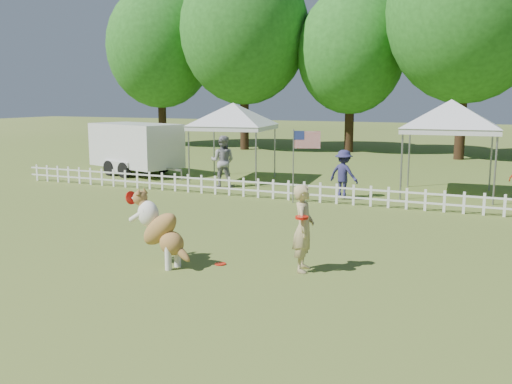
# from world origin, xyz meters

# --- Properties ---
(ground) EXTENTS (120.00, 120.00, 0.00)m
(ground) POSITION_xyz_m (0.00, 0.00, 0.00)
(ground) COLOR #40561B
(ground) RESTS_ON ground
(picket_fence) EXTENTS (22.00, 0.08, 0.60)m
(picket_fence) POSITION_xyz_m (0.00, 7.00, 0.30)
(picket_fence) COLOR white
(picket_fence) RESTS_ON ground
(handler) EXTENTS (0.49, 0.64, 1.57)m
(handler) POSITION_xyz_m (1.99, 0.50, 0.78)
(handler) COLOR tan
(handler) RESTS_ON ground
(dog) EXTENTS (1.40, 0.69, 1.38)m
(dog) POSITION_xyz_m (-0.52, -0.27, 0.69)
(dog) COLOR brown
(dog) RESTS_ON ground
(frisbee_on_turf) EXTENTS (0.25, 0.25, 0.02)m
(frisbee_on_turf) POSITION_xyz_m (0.45, 0.24, 0.01)
(frisbee_on_turf) COLOR red
(frisbee_on_turf) RESTS_ON ground
(canopy_tent_left) EXTENTS (3.03, 3.03, 2.81)m
(canopy_tent_left) POSITION_xyz_m (-4.08, 10.02, 1.40)
(canopy_tent_left) COLOR silver
(canopy_tent_left) RESTS_ON ground
(canopy_tent_right) EXTENTS (3.05, 3.05, 2.94)m
(canopy_tent_right) POSITION_xyz_m (3.53, 9.90, 1.47)
(canopy_tent_right) COLOR silver
(canopy_tent_right) RESTS_ON ground
(cargo_trailer) EXTENTS (5.11, 3.36, 2.07)m
(cargo_trailer) POSITION_xyz_m (-8.40, 9.97, 1.04)
(cargo_trailer) COLOR white
(cargo_trailer) RESTS_ON ground
(flag_pole) EXTENTS (0.81, 0.38, 2.16)m
(flag_pole) POSITION_xyz_m (-0.48, 6.67, 1.08)
(flag_pole) COLOR gray
(flag_pole) RESTS_ON ground
(spectator_a) EXTENTS (0.98, 0.83, 1.78)m
(spectator_a) POSITION_xyz_m (-3.75, 8.52, 0.89)
(spectator_a) COLOR gray
(spectator_a) RESTS_ON ground
(spectator_b) EXTENTS (1.07, 0.80, 1.48)m
(spectator_b) POSITION_xyz_m (0.65, 8.09, 0.74)
(spectator_b) COLOR navy
(spectator_b) RESTS_ON ground
(tree_far_left) EXTENTS (6.60, 6.60, 11.00)m
(tree_far_left) POSITION_xyz_m (-15.00, 22.00, 5.50)
(tree_far_left) COLOR #225D1A
(tree_far_left) RESTS_ON ground
(tree_left) EXTENTS (7.40, 7.40, 12.00)m
(tree_left) POSITION_xyz_m (-9.00, 21.50, 6.00)
(tree_left) COLOR #225D1A
(tree_left) RESTS_ON ground
(tree_center_left) EXTENTS (6.00, 6.00, 9.80)m
(tree_center_left) POSITION_xyz_m (-3.00, 22.50, 4.90)
(tree_center_left) COLOR #225D1A
(tree_center_left) RESTS_ON ground
(tree_center_right) EXTENTS (7.60, 7.60, 12.60)m
(tree_center_right) POSITION_xyz_m (3.00, 21.00, 6.30)
(tree_center_right) COLOR #225D1A
(tree_center_right) RESTS_ON ground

